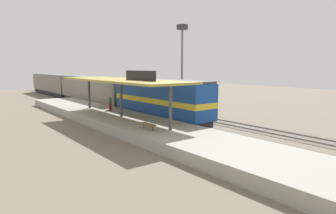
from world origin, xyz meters
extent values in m
plane|color=#706656|center=(2.00, 0.00, 0.00)|extent=(120.00, 120.00, 0.00)
cube|color=#5F5649|center=(0.00, 0.00, 0.02)|extent=(3.20, 110.00, 0.04)
cube|color=gray|center=(-0.72, 0.00, 0.08)|extent=(0.10, 110.00, 0.16)
cube|color=gray|center=(0.72, 0.00, 0.08)|extent=(0.10, 110.00, 0.16)
cube|color=#5F5649|center=(4.60, 0.00, 0.02)|extent=(3.20, 110.00, 0.04)
cube|color=gray|center=(3.88, 0.00, 0.08)|extent=(0.10, 110.00, 0.16)
cube|color=gray|center=(5.32, 0.00, 0.08)|extent=(0.10, 110.00, 0.16)
cube|color=#9E998E|center=(-4.60, 0.00, 0.45)|extent=(6.00, 44.00, 0.90)
cylinder|color=#47474C|center=(-4.60, -8.00, 2.70)|extent=(0.28, 0.28, 3.60)
cylinder|color=#47474C|center=(-4.60, 0.00, 2.70)|extent=(0.28, 0.28, 3.60)
cylinder|color=#47474C|center=(-4.60, 8.00, 2.70)|extent=(0.28, 0.28, 3.60)
cube|color=#A38E3D|center=(-4.60, 0.00, 4.60)|extent=(5.20, 18.00, 0.20)
cube|color=black|center=(-4.60, -3.60, 5.15)|extent=(0.12, 4.80, 0.90)
cylinder|color=#333338|center=(-6.00, -7.52, 1.11)|extent=(0.07, 0.07, 0.42)
cylinder|color=#333338|center=(-6.00, -6.22, 1.11)|extent=(0.07, 0.07, 0.42)
cube|color=brown|center=(-6.00, -6.87, 1.36)|extent=(0.44, 1.70, 0.08)
cube|color=#28282D|center=(0.00, -0.41, 0.51)|extent=(2.60, 13.60, 0.70)
cube|color=#19479E|center=(0.00, -0.41, 2.61)|extent=(2.90, 14.40, 3.50)
cube|color=#47474C|center=(0.00, -0.41, 4.48)|extent=(2.78, 14.11, 0.24)
cube|color=yellow|center=(0.00, -0.41, 2.35)|extent=(2.93, 14.43, 0.56)
cube|color=#28282D|center=(0.00, 17.59, 0.51)|extent=(2.60, 19.20, 0.70)
cube|color=slate|center=(0.00, 17.59, 2.51)|extent=(2.90, 20.00, 3.30)
cube|color=slate|center=(0.00, 17.59, 4.28)|extent=(2.78, 19.60, 0.24)
cube|color=#28282D|center=(0.00, 38.39, 0.51)|extent=(2.60, 19.20, 0.70)
cube|color=slate|center=(0.00, 38.39, 2.51)|extent=(2.90, 20.00, 3.30)
cube|color=slate|center=(0.00, 38.39, 4.28)|extent=(2.78, 19.60, 0.24)
cube|color=#28282D|center=(4.60, 9.52, 0.51)|extent=(2.50, 11.20, 0.70)
cube|color=brown|center=(4.60, 9.52, 2.16)|extent=(2.80, 12.00, 2.60)
cube|color=maroon|center=(4.60, 9.52, 3.58)|extent=(2.69, 11.76, 0.24)
cylinder|color=slate|center=(7.80, 4.88, 5.50)|extent=(0.28, 0.28, 11.00)
cube|color=#333338|center=(7.80, 4.88, 11.35)|extent=(1.10, 1.10, 0.70)
cylinder|color=maroon|center=(-3.56, 4.65, 1.32)|extent=(0.16, 0.16, 0.84)
cylinder|color=maroon|center=(-3.38, 4.65, 1.32)|extent=(0.16, 0.16, 0.84)
cylinder|color=#23603D|center=(-3.47, 4.65, 2.06)|extent=(0.34, 0.34, 0.64)
sphere|color=tan|center=(-3.47, 4.65, 2.50)|extent=(0.23, 0.23, 0.23)
camera|label=1|loc=(-18.83, -25.73, 5.91)|focal=30.78mm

